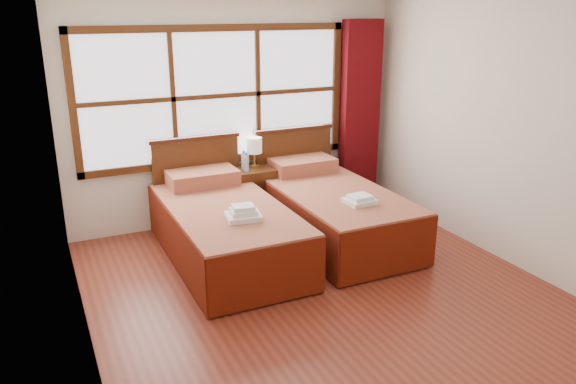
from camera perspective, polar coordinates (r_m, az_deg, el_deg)
name	(u,v)px	position (r m, az deg, el deg)	size (l,w,h in m)	color
floor	(328,296)	(5.11, 4.09, -10.54)	(4.50, 4.50, 0.00)	maroon
wall_back	(237,111)	(6.63, -5.24, 8.17)	(4.00, 4.00, 0.00)	silver
wall_left	(74,187)	(4.06, -20.95, 0.44)	(4.50, 4.50, 0.00)	silver
wall_right	(513,133)	(5.85, 21.85, 5.57)	(4.50, 4.50, 0.00)	silver
window	(216,96)	(6.48, -7.28, 9.66)	(3.16, 0.06, 1.56)	white
curtain	(360,114)	(7.23, 7.29, 7.90)	(0.50, 0.16, 2.30)	#5B090D
bed_left	(224,227)	(5.76, -6.48, -3.54)	(1.11, 2.14, 1.08)	#3F1B0D
bed_right	(331,209)	(6.23, 4.35, -1.76)	(1.10, 2.13, 1.07)	#3F1B0D
nightstand	(251,195)	(6.66, -3.76, -0.35)	(0.50, 0.49, 0.67)	#492510
towels_left	(243,213)	(5.25, -4.55, -2.19)	(0.35, 0.32, 0.13)	white
towels_right	(360,200)	(5.70, 7.33, -0.79)	(0.30, 0.27, 0.09)	white
lamp	(254,146)	(6.54, -3.47, 4.66)	(0.18, 0.18, 0.35)	#B48F39
bottle_near	(244,161)	(6.48, -4.50, 3.16)	(0.06, 0.06, 0.23)	#A3BBD2
bottle_far	(247,163)	(6.42, -4.24, 3.00)	(0.06, 0.06, 0.22)	#A3BBD2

